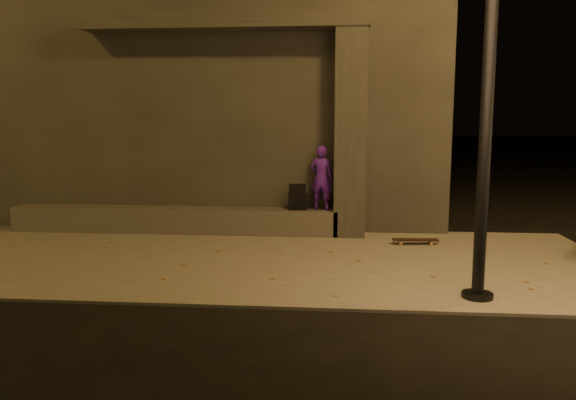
# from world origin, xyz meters

# --- Properties ---
(ground) EXTENTS (120.00, 120.00, 0.00)m
(ground) POSITION_xyz_m (0.00, 0.00, 0.00)
(ground) COLOR black
(ground) RESTS_ON ground
(sidewalk) EXTENTS (11.00, 4.40, 0.04)m
(sidewalk) POSITION_xyz_m (0.00, 2.00, 0.02)
(sidewalk) COLOR slate
(sidewalk) RESTS_ON ground
(building) EXTENTS (9.00, 5.10, 5.22)m
(building) POSITION_xyz_m (-1.00, 6.49, 2.61)
(building) COLOR #353331
(building) RESTS_ON ground
(ledge) EXTENTS (6.00, 0.55, 0.45)m
(ledge) POSITION_xyz_m (-1.50, 3.75, 0.27)
(ledge) COLOR #57544F
(ledge) RESTS_ON sidewalk
(column) EXTENTS (0.55, 0.55, 3.60)m
(column) POSITION_xyz_m (1.70, 3.75, 1.84)
(column) COLOR #353331
(column) RESTS_ON sidewalk
(canopy) EXTENTS (5.00, 0.70, 0.28)m
(canopy) POSITION_xyz_m (-0.50, 3.80, 3.78)
(canopy) COLOR #353331
(canopy) RESTS_ON column
(skateboarder) EXTENTS (0.47, 0.36, 1.15)m
(skateboarder) POSITION_xyz_m (1.20, 3.75, 1.07)
(skateboarder) COLOR #5119A8
(skateboarder) RESTS_ON ledge
(backpack) EXTENTS (0.35, 0.24, 0.48)m
(backpack) POSITION_xyz_m (0.78, 3.75, 0.65)
(backpack) COLOR black
(backpack) RESTS_ON ledge
(skateboard) EXTENTS (0.77, 0.25, 0.08)m
(skateboard) POSITION_xyz_m (2.79, 3.10, 0.11)
(skateboard) COLOR black
(skateboard) RESTS_ON sidewalk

